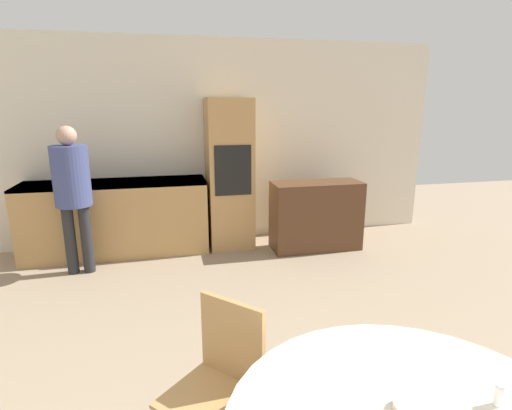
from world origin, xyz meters
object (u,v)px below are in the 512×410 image
(chair_far_left, at_px, (221,377))
(sideboard, at_px, (316,216))
(bowl_near, at_px, (414,409))
(oven_unit, at_px, (229,174))
(person_standing, at_px, (72,185))

(chair_far_left, bearing_deg, sideboard, 107.11)
(sideboard, bearing_deg, bowl_near, -105.70)
(sideboard, xyz_separation_m, chair_far_left, (-1.59, -2.85, 0.06))
(chair_far_left, bearing_deg, bowl_near, -0.49)
(bowl_near, bearing_deg, oven_unit, 90.75)
(sideboard, relative_size, bowl_near, 7.81)
(chair_far_left, height_order, bowl_near, chair_far_left)
(oven_unit, xyz_separation_m, sideboard, (1.03, -0.38, -0.50))
(sideboard, height_order, person_standing, person_standing)
(oven_unit, bearing_deg, chair_far_left, -99.84)
(bowl_near, bearing_deg, person_standing, 118.13)
(sideboard, height_order, chair_far_left, chair_far_left)
(sideboard, bearing_deg, oven_unit, 159.90)
(chair_far_left, distance_m, bowl_near, 0.93)
(bowl_near, bearing_deg, sideboard, 74.30)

